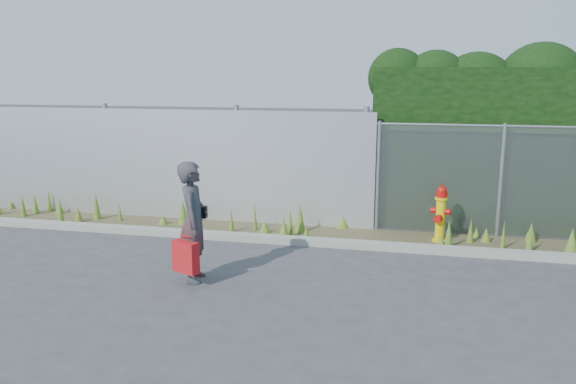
# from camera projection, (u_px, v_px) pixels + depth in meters

# --- Properties ---
(ground) EXTENTS (80.00, 80.00, 0.00)m
(ground) POSITION_uv_depth(u_px,v_px,m) (287.00, 282.00, 7.93)
(ground) COLOR #3C3C3F
(ground) RESTS_ON ground
(curb) EXTENTS (16.00, 0.22, 0.12)m
(curb) POSITION_uv_depth(u_px,v_px,m) (310.00, 242.00, 9.64)
(curb) COLOR gray
(curb) RESTS_ON ground
(weed_strip) EXTENTS (16.00, 1.29, 0.54)m
(weed_strip) POSITION_uv_depth(u_px,v_px,m) (357.00, 230.00, 10.02)
(weed_strip) COLOR #473E28
(weed_strip) RESTS_ON ground
(corrugated_fence) EXTENTS (8.50, 0.21, 2.30)m
(corrugated_fence) POSITION_uv_depth(u_px,v_px,m) (162.00, 164.00, 11.26)
(corrugated_fence) COLOR silver
(corrugated_fence) RESTS_ON ground
(chainlink_fence) EXTENTS (6.50, 0.07, 2.05)m
(chainlink_fence) POSITION_uv_depth(u_px,v_px,m) (565.00, 183.00, 9.68)
(chainlink_fence) COLOR gray
(chainlink_fence) RESTS_ON ground
(hedge) EXTENTS (7.47, 1.79, 3.47)m
(hedge) POSITION_uv_depth(u_px,v_px,m) (571.00, 127.00, 10.39)
(hedge) COLOR black
(hedge) RESTS_ON ground
(fire_hydrant) EXTENTS (0.34, 0.31, 1.03)m
(fire_hydrant) POSITION_uv_depth(u_px,v_px,m) (440.00, 215.00, 9.69)
(fire_hydrant) COLOR yellow
(fire_hydrant) RESTS_ON ground
(woman) EXTENTS (0.54, 0.70, 1.71)m
(woman) POSITION_uv_depth(u_px,v_px,m) (194.00, 222.00, 7.85)
(woman) COLOR #0D5458
(woman) RESTS_ON ground
(red_tote_bag) EXTENTS (0.40, 0.15, 0.52)m
(red_tote_bag) POSITION_uv_depth(u_px,v_px,m) (186.00, 257.00, 7.70)
(red_tote_bag) COLOR red
(black_shoulder_bag) EXTENTS (0.22, 0.09, 0.17)m
(black_shoulder_bag) POSITION_uv_depth(u_px,v_px,m) (199.00, 212.00, 7.91)
(black_shoulder_bag) COLOR black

